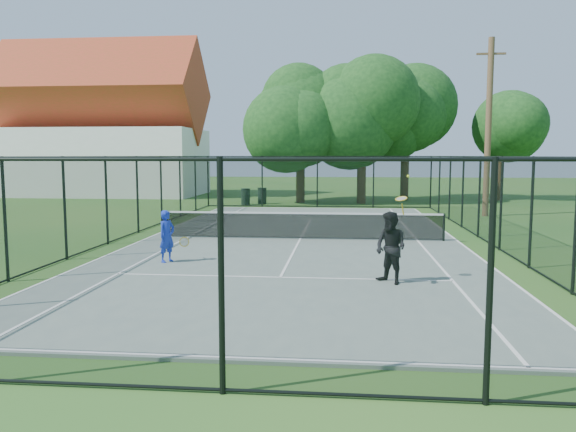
# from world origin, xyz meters

# --- Properties ---
(ground) EXTENTS (120.00, 120.00, 0.00)m
(ground) POSITION_xyz_m (0.00, 0.00, 0.00)
(ground) COLOR #22541C
(tennis_court) EXTENTS (11.00, 24.00, 0.06)m
(tennis_court) POSITION_xyz_m (0.00, 0.00, 0.03)
(tennis_court) COLOR slate
(tennis_court) RESTS_ON ground
(tennis_net) EXTENTS (10.08, 0.08, 0.95)m
(tennis_net) POSITION_xyz_m (0.00, 0.00, 0.58)
(tennis_net) COLOR black
(tennis_net) RESTS_ON tennis_court
(fence) EXTENTS (13.10, 26.10, 3.00)m
(fence) POSITION_xyz_m (0.00, 0.00, 1.50)
(fence) COLOR black
(fence) RESTS_ON ground
(tree_near_left) EXTENTS (6.42, 6.42, 8.37)m
(tree_near_left) POSITION_xyz_m (-1.24, 16.36, 5.15)
(tree_near_left) COLOR #332114
(tree_near_left) RESTS_ON ground
(tree_near_mid) EXTENTS (6.16, 6.16, 8.06)m
(tree_near_mid) POSITION_xyz_m (2.65, 15.97, 4.96)
(tree_near_mid) COLOR #332114
(tree_near_mid) RESTS_ON ground
(tree_near_right) EXTENTS (6.02, 6.02, 8.31)m
(tree_near_right) POSITION_xyz_m (5.66, 19.08, 5.28)
(tree_near_right) COLOR #332114
(tree_near_right) RESTS_ON ground
(tree_far_right) EXTENTS (5.01, 5.01, 6.63)m
(tree_far_right) POSITION_xyz_m (11.97, 19.46, 4.10)
(tree_far_right) COLOR #332114
(tree_far_right) RESTS_ON ground
(building) EXTENTS (15.30, 8.15, 11.87)m
(building) POSITION_xyz_m (-17.00, 22.00, 4.93)
(building) COLOR silver
(building) RESTS_ON ground
(trash_bin_left) EXTENTS (0.58, 0.58, 1.00)m
(trash_bin_left) POSITION_xyz_m (-4.47, 14.26, 0.51)
(trash_bin_left) COLOR black
(trash_bin_left) RESTS_ON ground
(trash_bin_right) EXTENTS (0.58, 0.58, 1.02)m
(trash_bin_right) POSITION_xyz_m (-3.54, 14.93, 0.51)
(trash_bin_right) COLOR black
(trash_bin_right) RESTS_ON ground
(utility_pole) EXTENTS (1.40, 0.30, 8.72)m
(utility_pole) POSITION_xyz_m (8.60, 9.00, 4.42)
(utility_pole) COLOR #4C3823
(utility_pole) RESTS_ON ground
(player_blue) EXTENTS (0.87, 0.63, 1.45)m
(player_blue) POSITION_xyz_m (-3.36, -4.70, 0.78)
(player_blue) COLOR #152CB8
(player_blue) RESTS_ON tennis_court
(player_black) EXTENTS (1.02, 1.22, 2.50)m
(player_black) POSITION_xyz_m (2.61, -6.77, 0.90)
(player_black) COLOR black
(player_black) RESTS_ON tennis_court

